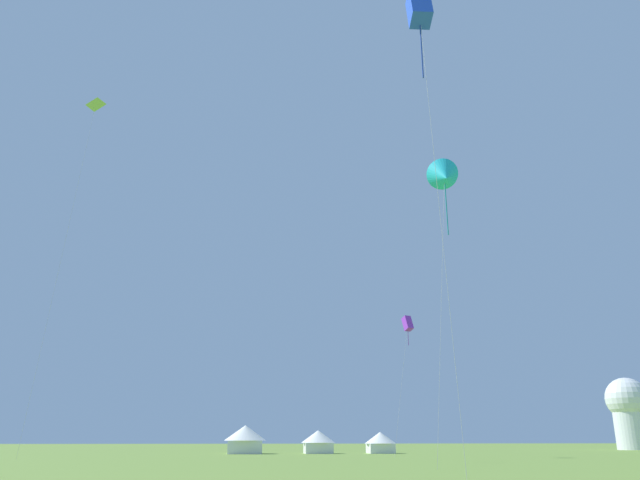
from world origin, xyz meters
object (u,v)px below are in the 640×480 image
festival_tent_right (245,438)px  kite_lime_diamond (94,112)px  kite_purple_box (408,324)px  festival_tent_left (380,441)px  kite_blue_box (419,9)px  festival_tent_center (318,441)px  kite_cyan_delta (444,176)px  observatory_dome (628,409)px

festival_tent_right → kite_lime_diamond: bearing=-136.9°
kite_purple_box → festival_tent_left: size_ratio=3.69×
festival_tent_right → festival_tent_left: (16.13, 0.00, -0.41)m
kite_blue_box → festival_tent_right: bearing=99.7°
kite_lime_diamond → festival_tent_left: 49.68m
kite_blue_box → festival_tent_center: kite_blue_box is taller
kite_cyan_delta → kite_purple_box: bearing=83.0°
festival_tent_center → observatory_dome: (50.44, 16.31, 4.55)m
festival_tent_center → kite_cyan_delta: bearing=-82.2°
kite_cyan_delta → festival_tent_center: size_ratio=5.27×
kite_lime_diamond → festival_tent_right: (17.14, 16.03, -32.82)m
observatory_dome → kite_cyan_delta: bearing=-130.8°
kite_blue_box → festival_tent_right: 54.48m
kite_cyan_delta → observatory_dome: size_ratio=1.98×
kite_lime_diamond → festival_tent_left: (33.28, 16.03, -33.22)m
festival_tent_center → observatory_dome: 53.20m
festival_tent_left → observatory_dome: 46.15m
kite_blue_box → festival_tent_left: bearing=81.0°
kite_cyan_delta → observatory_dome: (45.47, 52.72, -13.85)m
festival_tent_left → kite_purple_box: bearing=-89.3°
kite_cyan_delta → festival_tent_right: kite_cyan_delta is taller
kite_purple_box → observatory_dome: bearing=35.5°
kite_lime_diamond → kite_blue_box: size_ratio=1.45×
kite_blue_box → festival_tent_left: size_ratio=6.69×
observatory_dome → festival_tent_center: bearing=-162.1°
kite_lime_diamond → festival_tent_center: (25.77, 16.03, -33.12)m
kite_lime_diamond → kite_purple_box: 39.82m
kite_cyan_delta → kite_lime_diamond: bearing=146.4°
kite_blue_box → kite_purple_box: bearing=77.2°
festival_tent_center → festival_tent_left: festival_tent_center is taller
kite_lime_diamond → festival_tent_center: 44.92m
kite_blue_box → observatory_dome: size_ratio=2.33×
kite_lime_diamond → observatory_dome: (76.20, 32.33, -28.57)m
kite_cyan_delta → festival_tent_center: 41.10m
kite_lime_diamond → kite_blue_box: 43.09m
festival_tent_left → kite_blue_box: bearing=-99.0°
kite_purple_box → observatory_dome: size_ratio=1.29×
kite_purple_box → kite_cyan_delta: size_ratio=0.65×
kite_cyan_delta → festival_tent_center: kite_cyan_delta is taller
festival_tent_center → observatory_dome: size_ratio=0.38×
kite_lime_diamond → festival_tent_left: kite_lime_diamond is taller
kite_blue_box → kite_cyan_delta: bearing=67.7°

